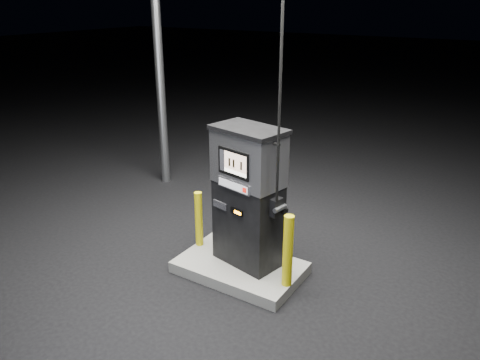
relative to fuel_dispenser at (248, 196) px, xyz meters
The scene contains 5 objects.
ground 1.09m from the fuel_dispenser, 122.25° to the right, with size 80.00×80.00×0.00m, color black.
pump_island 1.01m from the fuel_dispenser, 122.25° to the right, with size 1.60×1.00×0.15m, color slate.
fuel_dispenser is the anchor object (origin of this frame).
bollard_left 0.96m from the fuel_dispenser, behind, with size 0.11×0.11×0.79m, color #CBBC0B.
bollard_right 0.85m from the fuel_dispenser, 17.37° to the right, with size 0.12×0.12×0.92m, color #CBBC0B.
Camera 1 is at (2.84, -4.48, 3.40)m, focal length 35.00 mm.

